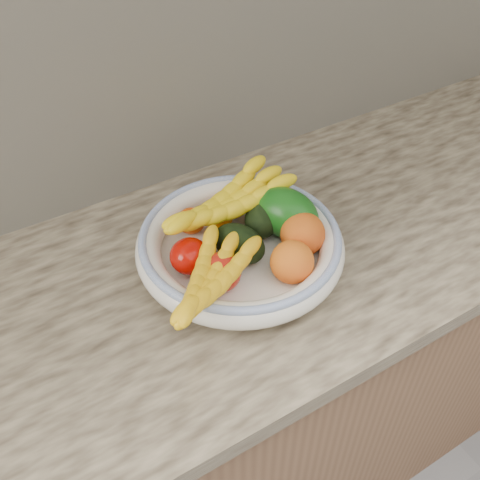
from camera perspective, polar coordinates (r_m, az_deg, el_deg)
name	(u,v)px	position (r m, az deg, el deg)	size (l,w,h in m)	color
kitchen_counter	(235,379)	(1.39, -0.56, -14.64)	(2.44, 0.66, 1.40)	brown
fruit_bowl	(240,245)	(1.00, 0.00, -0.48)	(0.39, 0.39, 0.08)	white
clementine_back_left	(191,221)	(1.04, -5.23, 2.05)	(0.06, 0.06, 0.05)	#DB4B04
clementine_back_right	(231,204)	(1.08, -0.97, 3.88)	(0.06, 0.06, 0.05)	#E64804
clementine_back_mid	(220,218)	(1.05, -2.19, 2.35)	(0.05, 0.05, 0.05)	orange
tomato_left	(190,256)	(0.96, -5.39, -1.73)	(0.07, 0.07, 0.07)	#A80902
tomato_near_left	(220,272)	(0.93, -2.16, -3.48)	(0.08, 0.08, 0.07)	red
avocado_center	(239,244)	(0.98, -0.09, -0.41)	(0.07, 0.10, 0.07)	black
avocado_right	(263,218)	(1.03, 2.47, 2.37)	(0.07, 0.10, 0.07)	black
green_mango	(285,213)	(1.03, 4.83, 2.91)	(0.09, 0.14, 0.10)	#0E4B0E
peach_front	(292,262)	(0.94, 5.57, -2.35)	(0.08, 0.08, 0.08)	orange
peach_right	(303,234)	(1.00, 6.71, 0.62)	(0.08, 0.08, 0.08)	orange
banana_bunch_back	(227,207)	(1.02, -1.42, 3.52)	(0.30, 0.11, 0.09)	yellow
banana_bunch_front	(210,283)	(0.89, -3.20, -4.57)	(0.26, 0.11, 0.07)	yellow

